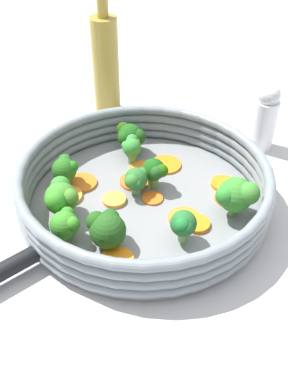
{
  "coord_description": "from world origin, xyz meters",
  "views": [
    {
      "loc": [
        -0.44,
        -0.18,
        0.42
      ],
      "look_at": [
        0.0,
        0.0,
        0.03
      ],
      "focal_mm": 42.0,
      "sensor_mm": 36.0,
      "label": 1
    }
  ],
  "objects": [
    {
      "name": "ground_plane",
      "position": [
        0.0,
        0.0,
        0.0
      ],
      "size": [
        4.0,
        4.0,
        0.0
      ],
      "primitive_type": "plane",
      "color": "#B8B8BB"
    },
    {
      "name": "carrot_slice_6",
      "position": [
        -0.02,
        0.04,
        0.01
      ],
      "size": [
        0.04,
        0.04,
        0.01
      ],
      "primitive_type": "cylinder",
      "rotation": [
        0.0,
        0.0,
        0.44
      ],
      "color": "orange",
      "rests_on": "skillet"
    },
    {
      "name": "mushroom_piece_0",
      "position": [
        -0.03,
        -0.07,
        0.02
      ],
      "size": [
        0.02,
        0.03,
        0.01
      ],
      "primitive_type": "ellipsoid",
      "rotation": [
        0.0,
        0.0,
        4.22
      ],
      "color": "brown",
      "rests_on": "skillet"
    },
    {
      "name": "carrot_slice_5",
      "position": [
        0.01,
        -0.01,
        0.01
      ],
      "size": [
        0.03,
        0.03,
        0.0
      ],
      "primitive_type": "cylinder",
      "rotation": [
        0.0,
        0.0,
        1.43
      ],
      "color": "orange",
      "rests_on": "skillet"
    },
    {
      "name": "skillet_rivet_left",
      "position": [
        -0.12,
        0.1,
        0.01
      ],
      "size": [
        0.01,
        0.01,
        0.01
      ],
      "primitive_type": "sphere",
      "color": "gray",
      "rests_on": "skillet"
    },
    {
      "name": "broccoli_floret_0",
      "position": [
        -0.07,
        0.09,
        0.04
      ],
      "size": [
        0.06,
        0.05,
        0.05
      ],
      "color": "#85A462",
      "rests_on": "skillet"
    },
    {
      "name": "broccoli_floret_7",
      "position": [
        -0.11,
        0.06,
        0.04
      ],
      "size": [
        0.04,
        0.04,
        0.04
      ],
      "color": "olive",
      "rests_on": "skillet"
    },
    {
      "name": "broccoli_floret_5",
      "position": [
        -0.09,
        0.01,
        0.04
      ],
      "size": [
        0.05,
        0.05,
        0.05
      ],
      "color": "#7EA057",
      "rests_on": "skillet"
    },
    {
      "name": "broccoli_floret_1",
      "position": [
        -0.06,
        -0.07,
        0.04
      ],
      "size": [
        0.04,
        0.03,
        0.05
      ],
      "color": "#7CA662",
      "rests_on": "skillet"
    },
    {
      "name": "carrot_slice_9",
      "position": [
        0.07,
        -0.09,
        0.01
      ],
      "size": [
        0.04,
        0.04,
        0.01
      ],
      "primitive_type": "cylinder",
      "rotation": [
        0.0,
        0.0,
        3.42
      ],
      "color": "orange",
      "rests_on": "skillet"
    },
    {
      "name": "broccoli_floret_3",
      "position": [
        0.01,
        0.02,
        0.03
      ],
      "size": [
        0.04,
        0.03,
        0.04
      ],
      "color": "#7AA462",
      "rests_on": "skillet"
    },
    {
      "name": "skillet_rivet_right",
      "position": [
        -0.15,
        0.05,
        0.01
      ],
      "size": [
        0.01,
        0.01,
        0.01
      ],
      "primitive_type": "sphere",
      "color": "gray",
      "rests_on": "skillet"
    },
    {
      "name": "carrot_slice_11",
      "position": [
        0.09,
        -0.0,
        0.01
      ],
      "size": [
        0.06,
        0.06,
        0.0
      ],
      "primitive_type": "cylinder",
      "rotation": [
        0.0,
        0.0,
        2.76
      ],
      "color": "orange",
      "rests_on": "skillet"
    },
    {
      "name": "broccoli_floret_6",
      "position": [
        0.02,
        -0.12,
        0.05
      ],
      "size": [
        0.05,
        0.05,
        0.06
      ],
      "color": "olive",
      "rests_on": "skillet"
    },
    {
      "name": "broccoli_floret_9",
      "position": [
        0.08,
        0.05,
        0.04
      ],
      "size": [
        0.03,
        0.03,
        0.04
      ],
      "color": "#67954A",
      "rests_on": "skillet"
    },
    {
      "name": "salt_shaker",
      "position": [
        0.21,
        -0.12,
        0.05
      ],
      "size": [
        0.04,
        0.04,
        0.11
      ],
      "color": "white",
      "rests_on": "ground_plane"
    },
    {
      "name": "carrot_slice_8",
      "position": [
        -0.03,
        0.1,
        0.01
      ],
      "size": [
        0.04,
        0.04,
        0.01
      ],
      "primitive_type": "cylinder",
      "rotation": [
        0.0,
        0.0,
        1.51
      ],
      "color": "orange",
      "rests_on": "skillet"
    },
    {
      "name": "broccoli_floret_8",
      "position": [
        0.1,
        0.06,
        0.04
      ],
      "size": [
        0.04,
        0.05,
        0.05
      ],
      "color": "#89A366",
      "rests_on": "skillet"
    },
    {
      "name": "broccoli_floret_2",
      "position": [
        -0.01,
        0.12,
        0.04
      ],
      "size": [
        0.04,
        0.04,
        0.04
      ],
      "color": "olive",
      "rests_on": "skillet"
    },
    {
      "name": "oil_bottle",
      "position": [
        0.23,
        0.17,
        0.09
      ],
      "size": [
        0.05,
        0.05,
        0.21
      ],
      "color": "olive",
      "rests_on": "ground_plane"
    },
    {
      "name": "carrot_slice_4",
      "position": [
        0.03,
        0.03,
        0.01
      ],
      "size": [
        0.05,
        0.05,
        0.0
      ],
      "primitive_type": "cylinder",
      "rotation": [
        0.0,
        0.0,
        1.67
      ],
      "color": "orange",
      "rests_on": "skillet"
    },
    {
      "name": "carrot_slice_1",
      "position": [
        0.06,
        0.03,
        0.01
      ],
      "size": [
        0.05,
        0.05,
        0.0
      ],
      "primitive_type": "cylinder",
      "rotation": [
        0.0,
        0.0,
        0.01
      ],
      "color": "orange",
      "rests_on": "skillet"
    },
    {
      "name": "carrot_slice_3",
      "position": [
        -0.02,
        -0.06,
        0.01
      ],
      "size": [
        0.05,
        0.05,
        0.0
      ],
      "primitive_type": "cylinder",
      "rotation": [
        0.0,
        0.0,
        4.6
      ],
      "color": "orange",
      "rests_on": "skillet"
    },
    {
      "name": "skillet",
      "position": [
        0.0,
        0.0,
        0.01
      ],
      "size": [
        0.33,
        0.33,
        0.01
      ],
      "primitive_type": "cylinder",
      "color": "gray",
      "rests_on": "ground_plane"
    },
    {
      "name": "carrot_slice_10",
      "position": [
        -0.12,
        -0.01,
        0.01
      ],
      "size": [
        0.05,
        0.05,
        0.01
      ],
      "primitive_type": "cylinder",
      "rotation": [
        0.0,
        0.0,
        3.57
      ],
      "color": "orange",
      "rests_on": "skillet"
    },
    {
      "name": "carrot_slice_0",
      "position": [
        -0.02,
        -0.08,
        0.01
      ],
      "size": [
        0.05,
        0.05,
        0.01
      ],
      "primitive_type": "cylinder",
      "rotation": [
        0.0,
        0.0,
        5.54
      ],
      "color": "orange",
      "rests_on": "skillet"
    },
    {
      "name": "skillet_rim_wall",
      "position": [
        0.0,
        0.0,
        0.04
      ],
      "size": [
        0.34,
        0.34,
        0.06
      ],
      "color": "gray",
      "rests_on": "skillet"
    },
    {
      "name": "broccoli_floret_4",
      "position": [
        0.03,
        -0.01,
        0.04
      ],
      "size": [
        0.04,
        0.04,
        0.05
      ],
      "color": "#669147",
      "rests_on": "skillet"
    },
    {
      "name": "carrot_slice_7",
      "position": [
        -0.0,
        0.1,
        0.01
      ],
      "size": [
        0.05,
        0.05,
        0.0
      ],
      "primitive_type": "cylinder",
      "rotation": [
        0.0,
        0.0,
        0.19
      ],
      "color": "orange",
      "rests_on": "skillet"
    },
    {
      "name": "carrot_slice_2",
      "position": [
        0.05,
        -0.11,
        0.01
      ],
      "size": [
        0.05,
        0.05,
        0.01
      ],
      "primitive_type": "cylinder",
      "rotation": [
        0.0,
        0.0,
        4.23
      ],
      "color": "orange",
      "rests_on": "skillet"
    }
  ]
}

